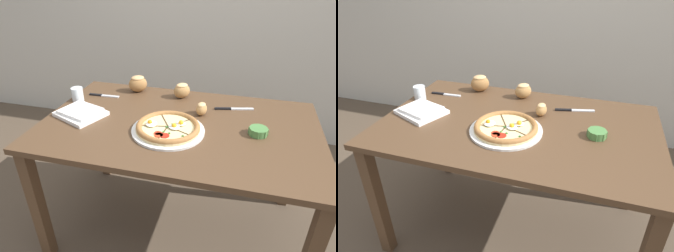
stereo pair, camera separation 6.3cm
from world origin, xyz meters
The scene contains 11 objects.
ground_plane centered at (0.00, 0.00, 0.00)m, with size 12.00×12.00×0.00m, color brown.
dining_table centered at (0.00, 0.00, 0.65)m, with size 1.41×0.87×0.74m.
pizza centered at (-0.03, -0.09, 0.76)m, with size 0.36×0.36×0.05m.
ramekin_bowl centered at (0.39, -0.01, 0.76)m, with size 0.09×0.09×0.04m.
napkin_folded centered at (-0.53, -0.05, 0.76)m, with size 0.30×0.28×0.04m.
bread_piece_near centered at (-0.06, 0.32, 0.79)m, with size 0.13×0.12×0.09m.
bread_piece_mid centered at (0.10, 0.13, 0.78)m, with size 0.06×0.08×0.07m.
bread_piece_far centered at (-0.35, 0.34, 0.80)m, with size 0.14×0.14×0.10m.
knife_main centered at (-0.53, 0.22, 0.74)m, with size 0.19×0.03×0.01m.
knife_spare centered at (0.26, 0.24, 0.74)m, with size 0.22×0.07×0.01m.
water_glass centered at (-0.64, 0.12, 0.78)m, with size 0.07×0.07×0.08m.
Camera 2 is at (0.35, -1.30, 1.49)m, focal length 32.00 mm.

